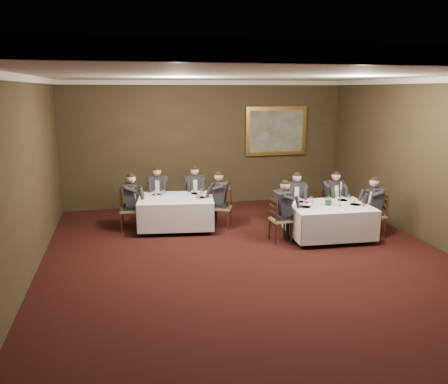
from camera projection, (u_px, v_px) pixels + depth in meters
name	position (u px, v px, depth m)	size (l,w,h in m)	color
ground	(259.00, 270.00, 8.07)	(10.00, 10.00, 0.00)	black
ceiling	(263.00, 74.00, 7.27)	(8.00, 10.00, 0.10)	silver
back_wall	(207.00, 144.00, 12.41)	(8.00, 0.10, 3.50)	#332D19
left_wall	(15.00, 189.00, 6.78)	(0.10, 10.00, 3.50)	#332D19
crown_molding	(263.00, 78.00, 7.28)	(8.00, 10.00, 0.12)	white
table_main	(329.00, 219.00, 9.71)	(1.86, 1.46, 0.67)	black
table_second	(176.00, 210.00, 10.39)	(1.93, 1.57, 0.67)	black
chair_main_backleft	(295.00, 216.00, 10.55)	(0.53, 0.51, 1.00)	#96774C
diner_main_backleft	(295.00, 207.00, 10.48)	(0.50, 0.56, 1.35)	black
chair_main_backright	(332.00, 214.00, 10.70)	(0.45, 0.43, 1.00)	#96774C
diner_main_backright	(333.00, 205.00, 10.64)	(0.43, 0.49, 1.35)	black
chair_main_endleft	(280.00, 228.00, 9.56)	(0.45, 0.47, 1.00)	#96774C
diner_main_endleft	(281.00, 218.00, 9.51)	(0.51, 0.44, 1.35)	black
chair_main_endright	(375.00, 223.00, 9.93)	(0.53, 0.54, 1.00)	#96774C
diner_main_endright	(375.00, 214.00, 9.88)	(0.57, 0.52, 1.35)	black
chair_sec_backleft	(158.00, 208.00, 11.26)	(0.49, 0.47, 1.00)	#96774C
diner_sec_backleft	(158.00, 199.00, 11.20)	(0.46, 0.53, 1.35)	black
chair_sec_backright	(195.00, 207.00, 11.35)	(0.46, 0.45, 1.00)	#96774C
diner_sec_backright	(195.00, 198.00, 11.29)	(0.44, 0.50, 1.35)	black
chair_sec_endright	(223.00, 216.00, 10.53)	(0.56, 0.57, 1.00)	#96774C
diner_sec_endright	(222.00, 207.00, 10.48)	(0.60, 0.55, 1.35)	black
chair_sec_endleft	(129.00, 218.00, 10.33)	(0.45, 0.46, 1.00)	#96774C
diner_sec_endleft	(129.00, 209.00, 10.28)	(0.50, 0.44, 1.35)	black
centerpiece	(329.00, 199.00, 9.59)	(0.25, 0.22, 0.28)	#2D5926
candlestick	(340.00, 197.00, 9.55)	(0.08, 0.08, 0.53)	gold
place_setting_table_main	(305.00, 200.00, 9.95)	(0.33, 0.31, 0.14)	white
place_setting_table_second	(159.00, 193.00, 10.67)	(0.33, 0.31, 0.14)	white
painting	(276.00, 131.00, 12.73)	(1.84, 0.09, 1.41)	#BB8844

